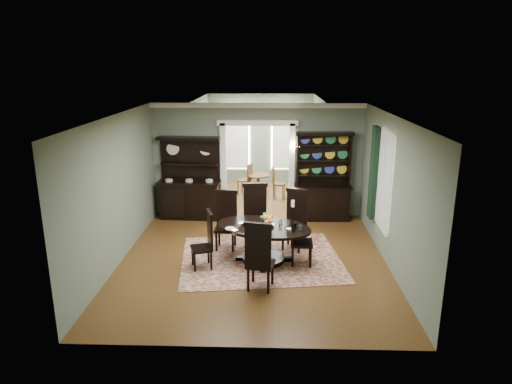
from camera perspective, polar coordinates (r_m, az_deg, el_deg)
room at (r=9.12m, az=-0.36°, el=0.55°), size 5.51×6.01×3.01m
parlor at (r=14.50m, az=0.49°, el=6.08°), size 3.51×3.50×3.01m
doorway_trim at (r=11.99m, az=0.19°, el=4.49°), size 2.08×0.25×2.57m
right_window at (r=10.24m, az=15.08°, el=1.84°), size 0.15×1.47×2.12m
wall_sconce at (r=11.80m, az=4.81°, el=5.59°), size 0.27×0.21×0.21m
rug at (r=9.71m, az=0.65°, el=-8.34°), size 3.60×3.05×0.01m
dining_table at (r=9.40m, az=0.95°, el=-5.61°), size 2.33×2.33×0.78m
centerpiece at (r=9.26m, az=1.33°, el=-3.92°), size 1.56×1.01×0.26m
chair_far_left at (r=10.11m, az=-3.74°, el=-3.23°), size 0.51×0.49×1.30m
chair_far_mid at (r=10.09m, az=-0.09°, el=-2.77°), size 0.58×0.55×1.44m
chair_far_right at (r=10.10m, az=4.97°, el=-3.17°), size 0.63×0.61×1.33m
chair_end_left at (r=9.16m, az=-6.26°, el=-5.80°), size 0.52×0.54×1.18m
chair_end_right at (r=9.28m, az=5.09°, el=-5.07°), size 0.48×0.50×1.30m
chair_near at (r=8.16m, az=0.39°, el=-7.86°), size 0.58×0.56×1.34m
sideboard at (r=12.13m, az=-8.25°, el=0.24°), size 1.66×0.66×2.15m
welsh_dresser at (r=12.00m, az=8.33°, el=0.47°), size 1.48×0.57×2.29m
parlor_table at (r=14.08m, az=0.27°, el=1.28°), size 0.72×0.72×0.66m
parlor_chair_left at (r=14.08m, az=-1.21°, el=1.69°), size 0.47×0.46×1.00m
parlor_chair_right at (r=13.75m, az=2.61°, el=1.26°), size 0.43×0.42×0.97m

